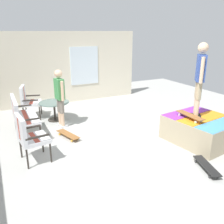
# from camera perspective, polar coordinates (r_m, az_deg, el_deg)

# --- Properties ---
(ground_plane) EXTENTS (12.00, 12.00, 0.10)m
(ground_plane) POSITION_cam_1_polar(r_m,az_deg,el_deg) (6.32, 2.24, -6.23)
(ground_plane) COLOR #A8A8A3
(house_facade) EXTENTS (0.23, 6.00, 2.60)m
(house_facade) POSITION_cam_1_polar(r_m,az_deg,el_deg) (9.20, -12.02, 10.06)
(house_facade) COLOR beige
(house_facade) RESTS_ON ground_plane
(skate_ramp) EXTENTS (1.75, 2.38, 0.61)m
(skate_ramp) POSITION_cam_1_polar(r_m,az_deg,el_deg) (6.37, 20.51, -3.78)
(skate_ramp) COLOR tan
(skate_ramp) RESTS_ON ground_plane
(patio_bench) EXTENTS (1.25, 0.56, 1.02)m
(patio_bench) POSITION_cam_1_polar(r_m,az_deg,el_deg) (6.51, -20.69, -0.40)
(patio_bench) COLOR #2D2823
(patio_bench) RESTS_ON ground_plane
(patio_chair_near_house) EXTENTS (0.74, 0.69, 1.02)m
(patio_chair_near_house) POSITION_cam_1_polar(r_m,az_deg,el_deg) (7.88, -19.28, 2.93)
(patio_chair_near_house) COLOR #2D2823
(patio_chair_near_house) RESTS_ON ground_plane
(patio_chair_by_wall) EXTENTS (0.68, 0.61, 1.02)m
(patio_chair_by_wall) POSITION_cam_1_polar(r_m,az_deg,el_deg) (5.19, -19.20, -5.01)
(patio_chair_by_wall) COLOR #2D2823
(patio_chair_by_wall) RESTS_ON ground_plane
(patio_table) EXTENTS (0.90, 0.90, 0.57)m
(patio_table) POSITION_cam_1_polar(r_m,az_deg,el_deg) (7.50, -13.44, 1.06)
(patio_table) COLOR #2D2823
(patio_table) RESTS_ON ground_plane
(person_watching) EXTENTS (0.48, 0.28, 1.62)m
(person_watching) POSITION_cam_1_polar(r_m,az_deg,el_deg) (6.80, -12.23, 4.03)
(person_watching) COLOR silver
(person_watching) RESTS_ON ground_plane
(person_skater) EXTENTS (0.39, 0.36, 1.75)m
(person_skater) POSITION_cam_1_polar(r_m,az_deg,el_deg) (5.98, 20.06, 8.26)
(person_skater) COLOR black
(person_skater) RESTS_ON skate_ramp
(skateboard_by_bench) EXTENTS (0.82, 0.42, 0.10)m
(skateboard_by_bench) POSITION_cam_1_polar(r_m,az_deg,el_deg) (6.31, -10.33, -5.24)
(skateboard_by_bench) COLOR brown
(skateboard_by_bench) RESTS_ON ground_plane
(skateboard_spare) EXTENTS (0.82, 0.45, 0.10)m
(skateboard_spare) POSITION_cam_1_polar(r_m,az_deg,el_deg) (5.20, 21.39, -11.74)
(skateboard_spare) COLOR black
(skateboard_spare) RESTS_ON ground_plane
(skateboard_on_ramp) EXTENTS (0.81, 0.23, 0.10)m
(skateboard_on_ramp) POSITION_cam_1_polar(r_m,az_deg,el_deg) (6.02, 17.92, -0.78)
(skateboard_on_ramp) COLOR brown
(skateboard_on_ramp) RESTS_ON skate_ramp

